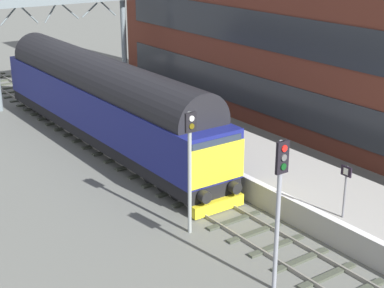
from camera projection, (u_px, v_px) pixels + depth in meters
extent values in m
plane|color=slate|center=(189.00, 195.00, 25.41)|extent=(140.00, 140.00, 0.00)
cube|color=gray|center=(175.00, 198.00, 24.99)|extent=(0.07, 60.00, 0.15)
cube|color=gray|center=(203.00, 189.00, 25.77)|extent=(0.07, 60.00, 0.15)
cube|color=#404538|center=(327.00, 276.00, 19.39)|extent=(2.50, 0.26, 0.09)
cube|color=#404538|center=(301.00, 260.00, 20.32)|extent=(2.50, 0.26, 0.09)
cube|color=#404538|center=(277.00, 246.00, 21.24)|extent=(2.50, 0.26, 0.09)
cube|color=#404538|center=(254.00, 233.00, 22.16)|extent=(2.50, 0.26, 0.09)
cube|color=#404538|center=(234.00, 221.00, 23.08)|extent=(2.50, 0.26, 0.09)
cube|color=#404538|center=(215.00, 209.00, 24.01)|extent=(2.50, 0.26, 0.09)
cube|color=#404538|center=(198.00, 199.00, 24.93)|extent=(2.50, 0.26, 0.09)
cube|color=#404538|center=(181.00, 189.00, 25.85)|extent=(2.50, 0.26, 0.09)
cube|color=#404538|center=(166.00, 180.00, 26.77)|extent=(2.50, 0.26, 0.09)
cube|color=#404538|center=(152.00, 172.00, 27.70)|extent=(2.50, 0.26, 0.09)
cube|color=#404538|center=(139.00, 164.00, 28.62)|extent=(2.50, 0.26, 0.09)
cube|color=#404538|center=(127.00, 157.00, 29.54)|extent=(2.50, 0.26, 0.09)
cube|color=#404538|center=(115.00, 150.00, 30.46)|extent=(2.50, 0.26, 0.09)
cube|color=#404538|center=(104.00, 144.00, 31.39)|extent=(2.50, 0.26, 0.09)
cube|color=#404538|center=(94.00, 137.00, 32.31)|extent=(2.50, 0.26, 0.09)
cube|color=#404538|center=(84.00, 132.00, 33.23)|extent=(2.50, 0.26, 0.09)
cube|color=#404538|center=(75.00, 126.00, 34.15)|extent=(2.50, 0.26, 0.09)
cube|color=#404538|center=(66.00, 121.00, 35.07)|extent=(2.50, 0.26, 0.09)
cube|color=#404538|center=(58.00, 116.00, 36.00)|extent=(2.50, 0.26, 0.09)
cube|color=#404538|center=(50.00, 111.00, 36.92)|extent=(2.50, 0.26, 0.09)
cube|color=#404538|center=(43.00, 107.00, 37.84)|extent=(2.50, 0.26, 0.09)
cube|color=#404538|center=(36.00, 103.00, 38.76)|extent=(2.50, 0.26, 0.09)
cube|color=#404538|center=(29.00, 99.00, 39.69)|extent=(2.50, 0.26, 0.09)
cube|color=#404538|center=(22.00, 95.00, 40.61)|extent=(2.50, 0.26, 0.09)
cube|color=#404538|center=(16.00, 91.00, 41.53)|extent=(2.50, 0.26, 0.09)
cube|color=#404538|center=(10.00, 88.00, 42.45)|extent=(2.50, 0.26, 0.09)
cube|color=#404538|center=(4.00, 84.00, 43.38)|extent=(2.50, 0.26, 0.09)
cube|color=#A2A19A|center=(254.00, 166.00, 27.19)|extent=(4.00, 44.00, 1.00)
cube|color=white|center=(222.00, 164.00, 26.02)|extent=(0.30, 44.00, 0.01)
cube|color=brown|center=(330.00, 2.00, 30.68)|extent=(4.29, 35.08, 14.22)
cube|color=#2C3035|center=(294.00, 106.00, 31.24)|extent=(0.06, 32.28, 1.99)
cube|color=#2C3035|center=(298.00, 38.00, 30.04)|extent=(0.06, 32.28, 1.99)
cube|color=black|center=(103.00, 130.00, 31.13)|extent=(2.56, 19.32, 0.60)
cube|color=navy|center=(102.00, 105.00, 30.68)|extent=(2.70, 19.32, 2.10)
cylinder|color=black|center=(101.00, 81.00, 30.26)|extent=(2.56, 17.78, 2.57)
cube|color=yellow|center=(217.00, 164.00, 23.27)|extent=(2.65, 0.08, 1.58)
cube|color=#232D3D|center=(217.00, 147.00, 23.04)|extent=(2.38, 0.04, 0.64)
cube|color=#232D3D|center=(125.00, 95.00, 31.32)|extent=(0.04, 13.53, 0.44)
cylinder|color=black|center=(205.00, 197.00, 23.07)|extent=(0.48, 0.35, 0.48)
cylinder|color=black|center=(235.00, 187.00, 23.89)|extent=(0.48, 0.35, 0.48)
cube|color=yellow|center=(217.00, 205.00, 23.81)|extent=(2.43, 0.36, 0.47)
cylinder|color=black|center=(190.00, 184.00, 25.19)|extent=(1.64, 1.04, 1.04)
cylinder|color=black|center=(176.00, 176.00, 26.04)|extent=(1.64, 1.04, 1.04)
cylinder|color=black|center=(162.00, 168.00, 26.88)|extent=(1.64, 1.04, 1.04)
cylinder|color=black|center=(60.00, 110.00, 35.59)|extent=(1.64, 1.04, 1.04)
cylinder|color=black|center=(52.00, 106.00, 36.43)|extent=(1.64, 1.04, 1.04)
cylinder|color=black|center=(45.00, 102.00, 37.28)|extent=(1.64, 1.04, 1.04)
cylinder|color=gray|center=(278.00, 218.00, 17.93)|extent=(0.14, 0.14, 4.94)
cube|color=black|center=(282.00, 157.00, 17.21)|extent=(0.44, 0.10, 0.99)
cylinder|color=red|center=(284.00, 148.00, 17.07)|extent=(0.20, 0.06, 0.20)
cylinder|color=#50504E|center=(284.00, 158.00, 17.16)|extent=(0.20, 0.06, 0.20)
cylinder|color=#0A3E13|center=(283.00, 167.00, 17.26)|extent=(0.20, 0.06, 0.20)
cylinder|color=gray|center=(190.00, 174.00, 21.50)|extent=(0.14, 0.14, 4.67)
cube|color=black|center=(191.00, 122.00, 20.79)|extent=(0.44, 0.10, 0.71)
cylinder|color=white|center=(192.00, 118.00, 20.69)|extent=(0.20, 0.06, 0.20)
cylinder|color=#53470A|center=(192.00, 126.00, 20.79)|extent=(0.20, 0.06, 0.20)
cylinder|color=slate|center=(345.00, 192.00, 20.91)|extent=(0.08, 0.08, 1.94)
cube|color=black|center=(346.00, 171.00, 20.63)|extent=(0.05, 0.44, 0.36)
cube|color=white|center=(346.00, 171.00, 20.61)|extent=(0.01, 0.20, 0.24)
cylinder|color=#273037|center=(211.00, 126.00, 29.78)|extent=(0.13, 0.13, 0.84)
cylinder|color=#273037|center=(208.00, 125.00, 29.87)|extent=(0.13, 0.13, 0.84)
cylinder|color=maroon|center=(210.00, 112.00, 29.59)|extent=(0.45, 0.45, 0.56)
sphere|color=tan|center=(210.00, 104.00, 29.45)|extent=(0.22, 0.22, 0.22)
cylinder|color=maroon|center=(213.00, 112.00, 29.49)|extent=(0.09, 0.09, 0.52)
cylinder|color=maroon|center=(206.00, 111.00, 29.68)|extent=(0.09, 0.09, 0.52)
cylinder|color=slate|center=(124.00, 45.00, 41.01)|extent=(0.36, 0.36, 6.30)
cylinder|color=slate|center=(8.00, 17.00, 35.90)|extent=(1.08, 0.10, 1.04)
cylinder|color=slate|center=(30.00, 15.00, 36.63)|extent=(1.03, 0.10, 1.09)
cylinder|color=slate|center=(50.00, 13.00, 37.36)|extent=(0.91, 0.10, 1.19)
cylinder|color=slate|center=(70.00, 12.00, 38.10)|extent=(1.11, 0.10, 1.01)
cylinder|color=slate|center=(90.00, 10.00, 38.83)|extent=(1.18, 0.10, 0.92)
cylinder|color=slate|center=(108.00, 9.00, 39.56)|extent=(1.10, 0.10, 1.02)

